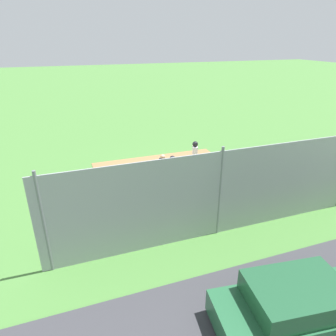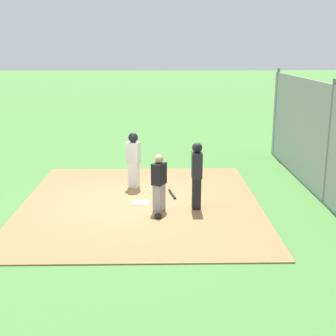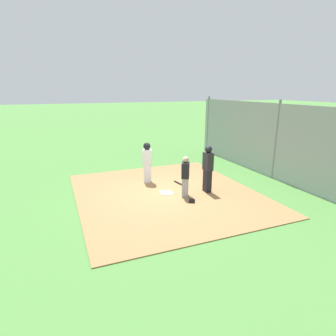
# 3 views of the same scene
# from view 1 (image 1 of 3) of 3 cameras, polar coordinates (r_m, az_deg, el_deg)

# --- Properties ---
(ground_plane) EXTENTS (140.00, 140.00, 0.00)m
(ground_plane) POSITION_cam_1_polar(r_m,az_deg,el_deg) (15.38, 0.42, -1.79)
(ground_plane) COLOR #477A38
(dirt_infield) EXTENTS (7.20, 6.40, 0.03)m
(dirt_infield) POSITION_cam_1_polar(r_m,az_deg,el_deg) (15.37, 0.42, -1.74)
(dirt_infield) COLOR olive
(dirt_infield) RESTS_ON ground_plane
(home_plate) EXTENTS (0.49, 0.49, 0.02)m
(home_plate) POSITION_cam_1_polar(r_m,az_deg,el_deg) (15.36, 0.42, -1.65)
(home_plate) COLOR white
(home_plate) RESTS_ON dirt_infield
(catcher) EXTENTS (0.46, 0.41, 1.48)m
(catcher) POSITION_cam_1_polar(r_m,az_deg,el_deg) (14.45, -0.99, -0.10)
(catcher) COLOR #9E9EA3
(catcher) RESTS_ON dirt_infield
(umpire) EXTENTS (0.38, 0.26, 1.76)m
(umpire) POSITION_cam_1_polar(r_m,az_deg,el_deg) (13.58, 0.83, -0.93)
(umpire) COLOR black
(umpire) RESTS_ON dirt_infield
(runner) EXTENTS (0.38, 0.45, 1.67)m
(runner) POSITION_cam_1_polar(r_m,az_deg,el_deg) (15.72, 5.12, 2.60)
(runner) COLOR silver
(runner) RESTS_ON dirt_infield
(baseball_bat) EXTENTS (0.82, 0.21, 0.06)m
(baseball_bat) POSITION_cam_1_polar(r_m,az_deg,el_deg) (14.85, 4.03, -2.56)
(baseball_bat) COLOR black
(baseball_bat) RESTS_ON dirt_infield
(catcher_mask) EXTENTS (0.24, 0.20, 0.12)m
(catcher_mask) POSITION_cam_1_polar(r_m,az_deg,el_deg) (14.61, -3.11, -2.87)
(catcher_mask) COLOR black
(catcher_mask) RESTS_ON dirt_infield
(backstop_fence) EXTENTS (12.00, 0.10, 3.35)m
(backstop_fence) POSITION_cam_1_polar(r_m,az_deg,el_deg) (10.59, 9.78, -4.91)
(backstop_fence) COLOR #93999E
(backstop_fence) RESTS_ON ground_plane
(parking_lot) EXTENTS (18.00, 5.20, 0.04)m
(parking_lot) POSITION_cam_1_polar(r_m,az_deg,el_deg) (8.89, 24.42, -26.95)
(parking_lot) COLOR #38383D
(parking_lot) RESTS_ON ground_plane
(parked_car_green) EXTENTS (4.38, 2.28, 1.28)m
(parked_car_green) POSITION_cam_1_polar(r_m,az_deg,el_deg) (8.60, 23.51, -22.99)
(parked_car_green) COLOR #235B38
(parked_car_green) RESTS_ON parking_lot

